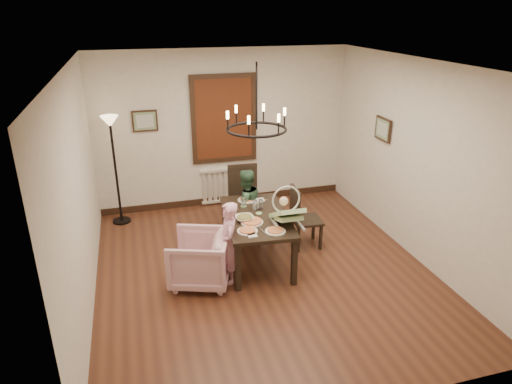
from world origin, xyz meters
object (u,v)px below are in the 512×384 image
chair_right (307,217)px  armchair (200,259)px  dining_table (256,221)px  baby_bouncer (287,212)px  floor_lamp (116,172)px  chair_far (245,200)px  elderly_woman (229,250)px  seated_man (245,212)px  drinking_glass (255,205)px

chair_right → armchair: bearing=112.2°
dining_table → armchair: 0.98m
baby_bouncer → floor_lamp: floor_lamp is taller
chair_far → elderly_woman: bearing=-109.1°
seated_man → baby_bouncer: bearing=89.0°
chair_right → chair_far: bearing=50.2°
floor_lamp → elderly_woman: bearing=-58.5°
seated_man → drinking_glass: bearing=75.5°
dining_table → armchair: dining_table is taller
chair_right → baby_bouncer: size_ratio=1.71×
chair_right → armchair: (-1.73, -0.56, -0.13)m
seated_man → drinking_glass: (0.03, -0.46, 0.30)m
chair_far → seated_man: size_ratio=1.12×
chair_far → floor_lamp: 2.19m
chair_right → floor_lamp: (-2.74, 1.63, 0.42)m
chair_far → drinking_glass: bearing=-90.3°
dining_table → seated_man: 0.66m
baby_bouncer → chair_far: bearing=100.0°
seated_man → dining_table: bearing=71.8°
dining_table → elderly_woman: (-0.49, -0.41, -0.16)m
dining_table → drinking_glass: drinking_glass is taller
chair_right → baby_bouncer: bearing=142.5°
chair_far → baby_bouncer: 1.41m
armchair → baby_bouncer: baby_bouncer is taller
chair_right → elderly_woman: (-1.35, -0.63, -0.01)m
baby_bouncer → drinking_glass: size_ratio=4.02×
baby_bouncer → drinking_glass: bearing=116.8°
armchair → drinking_glass: 1.13m
dining_table → baby_bouncer: size_ratio=2.83×
drinking_glass → floor_lamp: size_ratio=0.08×
chair_right → armchair: 1.82m
dining_table → chair_right: chair_right is taller
chair_far → dining_table: bearing=-91.3°
seated_man → elderly_woman: bearing=46.9°
armchair → baby_bouncer: 1.31m
chair_far → seated_man: chair_far is taller
dining_table → floor_lamp: floor_lamp is taller
floor_lamp → drinking_glass: bearing=-41.1°
elderly_woman → chair_far: bearing=164.4°
armchair → chair_right: bearing=127.4°
seated_man → floor_lamp: 2.28m
drinking_glass → chair_right: bearing=2.5°
seated_man → drinking_glass: size_ratio=6.89×
armchair → elderly_woman: 0.40m
dining_table → armchair: bearing=-153.4°
elderly_woman → baby_bouncer: bearing=99.1°
dining_table → seated_man: seated_man is taller
elderly_woman → floor_lamp: size_ratio=0.52×
dining_table → elderly_woman: 0.66m
chair_right → elderly_woman: 1.49m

